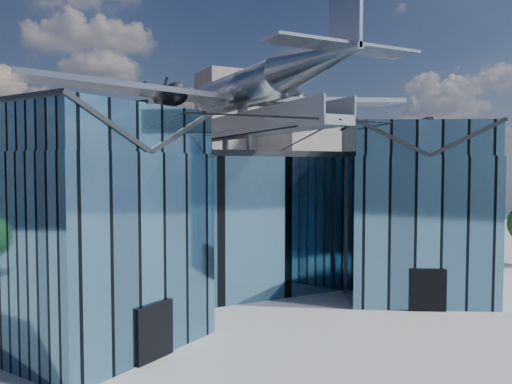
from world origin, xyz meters
name	(u,v)px	position (x,y,z in m)	size (l,w,h in m)	color
ground_plane	(271,310)	(0.00, 0.00, 0.00)	(120.00, 120.00, 0.00)	gray
museum	(232,213)	(0.00, 5.82, 5.54)	(32.88, 24.50, 17.60)	teal
bg_towers	(122,159)	(1.45, 50.49, 10.01)	(77.00, 24.50, 26.00)	gray
tree_side_e	(462,219)	(27.44, 9.34, 3.40)	(4.05, 4.05, 5.03)	#2F1E13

